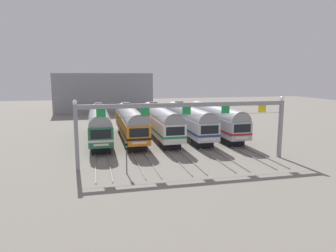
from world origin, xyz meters
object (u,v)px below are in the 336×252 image
object	(u,v)px
commuter_train_white	(160,121)
commuter_train_silver	(188,120)
catenary_gantry	(186,114)
yard_signal_mast	(126,152)
commuter_train_green	(99,123)
commuter_train_stainless	(215,119)
commuter_train_orange	(130,122)

from	to	relation	value
commuter_train_white	commuter_train_silver	xyz separation A→B (m)	(4.35, 0.00, 0.00)
catenary_gantry	yard_signal_mast	bearing A→B (deg)	-161.34
catenary_gantry	commuter_train_green	bearing A→B (deg)	122.78
commuter_train_stainless	commuter_train_green	bearing A→B (deg)	179.99
commuter_train_green	commuter_train_white	distance (m)	8.69
commuter_train_white	catenary_gantry	xyz separation A→B (m)	(0.00, -13.50, 2.58)
commuter_train_orange	commuter_train_white	size ratio (longest dim) A/B	1.00
commuter_train_green	catenary_gantry	size ratio (longest dim) A/B	0.80
commuter_train_silver	commuter_train_orange	bearing A→B (deg)	180.00
commuter_train_silver	commuter_train_green	bearing A→B (deg)	180.00
commuter_train_white	catenary_gantry	distance (m)	13.74
commuter_train_white	catenary_gantry	world-z (taller)	catenary_gantry
commuter_train_white	commuter_train_silver	world-z (taller)	same
commuter_train_green	yard_signal_mast	distance (m)	15.86
catenary_gantry	commuter_train_stainless	bearing A→B (deg)	57.21
commuter_train_orange	commuter_train_stainless	distance (m)	13.04
commuter_train_white	commuter_train_silver	bearing A→B (deg)	0.00
commuter_train_silver	commuter_train_stainless	bearing A→B (deg)	-0.06
commuter_train_green	catenary_gantry	distance (m)	16.26
commuter_train_stainless	catenary_gantry	bearing A→B (deg)	-122.79
commuter_train_green	commuter_train_stainless	size ratio (longest dim) A/B	1.00
commuter_train_green	commuter_train_orange	xyz separation A→B (m)	(4.35, 0.00, 0.00)
commuter_train_silver	catenary_gantry	xyz separation A→B (m)	(-4.35, -13.50, 2.58)
commuter_train_orange	commuter_train_white	distance (m)	4.35
commuter_train_white	commuter_train_green	bearing A→B (deg)	180.00
commuter_train_orange	commuter_train_green	bearing A→B (deg)	180.00
commuter_train_silver	yard_signal_mast	xyz separation A→B (m)	(-10.87, -15.70, -0.57)
commuter_train_orange	commuter_train_silver	world-z (taller)	same
commuter_train_silver	catenary_gantry	bearing A→B (deg)	-107.85
commuter_train_green	commuter_train_white	world-z (taller)	same
commuter_train_green	yard_signal_mast	bearing A→B (deg)	-82.12
commuter_train_white	commuter_train_silver	size ratio (longest dim) A/B	1.00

